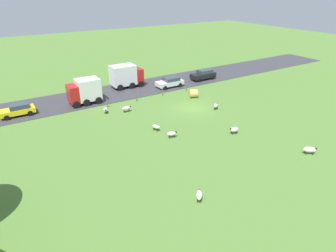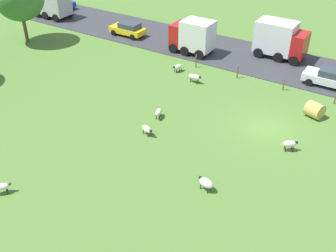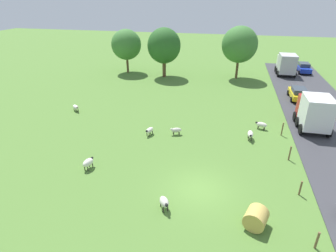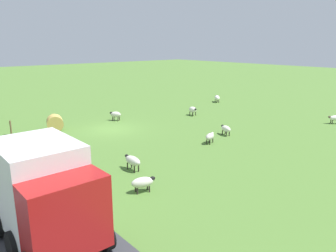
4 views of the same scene
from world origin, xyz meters
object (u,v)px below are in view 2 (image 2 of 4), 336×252
sheep_3 (195,77)px  car_3 (128,29)px  sheep_2 (178,67)px  car_1 (331,77)px  truck_1 (280,39)px  sheep_1 (1,187)px  hay_bale_0 (315,110)px  truck_2 (53,3)px  truck_0 (193,36)px  sheep_4 (158,112)px  sheep_7 (290,144)px  car_2 (60,2)px  sheep_6 (147,129)px  sheep_0 (206,183)px

sheep_3 → car_3: bearing=63.2°
sheep_2 → car_1: (4.64, -12.77, 0.40)m
sheep_2 → truck_1: bearing=-39.1°
sheep_1 → truck_1: 29.04m
hay_bale_0 → truck_2: bearing=79.6°
car_3 → sheep_2: bearing=-117.3°
sheep_3 → car_1: bearing=-60.8°
truck_0 → car_3: size_ratio=1.04×
sheep_1 → sheep_4: 12.44m
sheep_1 → hay_bale_0: hay_bale_0 is taller
sheep_7 → truck_0: (11.22, 13.94, 1.30)m
truck_0 → car_2: size_ratio=1.06×
sheep_3 → sheep_4: 6.71m
sheep_2 → sheep_7: sheep_7 is taller
truck_0 → truck_1: truck_1 is taller
sheep_6 → car_3: bearing=41.1°
sheep_2 → hay_bale_0: (-1.22, -13.06, 0.14)m
sheep_0 → sheep_3: size_ratio=0.90×
sheep_0 → truck_1: size_ratio=0.23×
sheep_3 → car_3: size_ratio=0.31×
car_2 → sheep_3: bearing=-109.9°
sheep_2 → sheep_1: bearing=179.8°
sheep_2 → car_2: bearing=70.7°
truck_1 → truck_2: size_ratio=1.10×
sheep_6 → sheep_7: bearing=-68.4°
sheep_6 → car_2: size_ratio=0.28×
sheep_3 → truck_2: (6.25, 23.93, 1.27)m
car_2 → truck_1: bearing=-89.9°
sheep_6 → car_1: size_ratio=0.26×
car_2 → sheep_7: bearing=-112.1°
sheep_1 → hay_bale_0: bearing=-35.2°
sheep_4 → truck_0: truck_0 is taller
sheep_6 → sheep_7: size_ratio=1.07×
sheep_2 → truck_2: bearing=76.6°
sheep_4 → hay_bale_0: hay_bale_0 is taller
sheep_0 → truck_1: 21.70m
sheep_0 → truck_1: (21.42, 3.18, 1.39)m
sheep_7 → car_2: bearing=67.9°
sheep_7 → car_2: 39.41m
truck_2 → car_2: (3.18, 2.15, -0.96)m
sheep_0 → sheep_2: (13.09, 9.94, -0.08)m
sheep_1 → sheep_2: (19.86, -0.09, -0.02)m
sheep_7 → car_3: size_ratio=0.26×
sheep_3 → sheep_1: bearing=172.3°
sheep_1 → truck_1: size_ratio=0.22×
sheep_4 → car_1: bearing=-38.1°
sheep_4 → sheep_2: bearing=21.1°
sheep_4 → car_2: (16.11, 26.66, 0.39)m
car_1 → truck_2: bearing=89.2°
sheep_7 → car_3: bearing=62.9°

